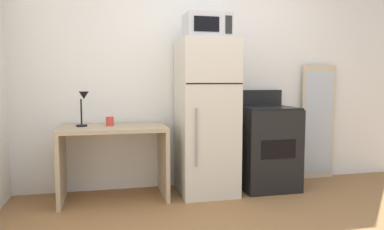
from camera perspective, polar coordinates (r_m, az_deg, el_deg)
wall_back_white at (r=4.35m, az=2.36°, el=6.48°), size 5.00×0.10×2.60m
desk at (r=3.88m, az=-11.97°, el=-5.13°), size 1.07×0.61×0.75m
desk_lamp at (r=3.87m, az=-16.38°, el=1.81°), size 0.14×0.12×0.35m
coffee_mug at (r=3.88m, az=-12.52°, el=-0.95°), size 0.08×0.08×0.09m
refrigerator at (r=3.97m, az=2.18°, el=-0.34°), size 0.59×0.65×1.64m
microwave at (r=3.97m, az=2.31°, el=13.44°), size 0.46×0.35×0.26m
oven_range at (r=4.27m, az=11.34°, el=-4.83°), size 0.61×0.61×1.10m
leaning_mirror at (r=4.84m, az=18.79°, el=-1.03°), size 0.44×0.03×1.40m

